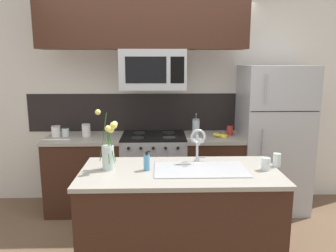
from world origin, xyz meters
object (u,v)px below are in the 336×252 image
object	(u,v)px
microwave	(153,70)
dish_soap_bottle	(147,162)
stove_range	(154,172)
storage_jar_medium	(65,132)
refrigerator	(272,138)
french_press	(196,127)
storage_jar_tall	(56,131)
coffee_tin	(230,131)
drinking_glass	(266,164)
spare_glass	(277,160)
sink_faucet	(198,141)
flower_vase	(109,151)
storage_jar_short	(86,130)
banana_bunch	(221,135)

from	to	relation	value
microwave	dish_soap_bottle	xyz separation A→B (m)	(-0.04, -1.22, -0.72)
stove_range	storage_jar_medium	distance (m)	1.17
stove_range	refrigerator	world-z (taller)	refrigerator
french_press	storage_jar_tall	bearing A→B (deg)	-178.50
refrigerator	french_press	world-z (taller)	refrigerator
coffee_tin	storage_jar_medium	bearing A→B (deg)	-178.88
stove_range	drinking_glass	world-z (taller)	drinking_glass
refrigerator	drinking_glass	bearing A→B (deg)	-111.08
stove_range	spare_glass	distance (m)	1.66
microwave	sink_faucet	xyz separation A→B (m)	(0.41, -1.03, -0.59)
french_press	drinking_glass	distance (m)	1.39
storage_jar_medium	dish_soap_bottle	xyz separation A→B (m)	(1.01, -1.25, 0.01)
storage_jar_medium	spare_glass	world-z (taller)	storage_jar_medium
french_press	refrigerator	bearing A→B (deg)	-2.48
sink_faucet	flower_vase	size ratio (longest dim) A/B	0.61
coffee_tin	drinking_glass	xyz separation A→B (m)	(0.02, -1.32, -0.00)
storage_jar_short	banana_bunch	xyz separation A→B (m)	(1.60, -0.09, -0.05)
drinking_glass	spare_glass	size ratio (longest dim) A/B	0.91
coffee_tin	dish_soap_bottle	bearing A→B (deg)	-126.72
microwave	flower_vase	world-z (taller)	microwave
coffee_tin	flower_vase	size ratio (longest dim) A/B	0.22
storage_jar_medium	french_press	distance (m)	1.56
flower_vase	spare_glass	bearing A→B (deg)	1.58
banana_bunch	coffee_tin	bearing A→B (deg)	40.18
banana_bunch	coffee_tin	size ratio (longest dim) A/B	1.72
storage_jar_tall	drinking_glass	bearing A→B (deg)	-31.30
banana_bunch	drinking_glass	world-z (taller)	drinking_glass
microwave	flower_vase	distance (m)	1.39
storage_jar_short	dish_soap_bottle	world-z (taller)	dish_soap_bottle
stove_range	sink_faucet	size ratio (longest dim) A/B	3.04
banana_bunch	french_press	xyz separation A→B (m)	(-0.28, 0.12, 0.08)
storage_jar_tall	spare_glass	bearing A→B (deg)	-28.03
microwave	storage_jar_tall	world-z (taller)	microwave
spare_glass	sink_faucet	bearing A→B (deg)	169.37
banana_bunch	sink_faucet	distance (m)	1.07
french_press	stove_range	bearing A→B (deg)	-173.33
storage_jar_medium	sink_faucet	size ratio (longest dim) A/B	0.38
drinking_glass	french_press	bearing A→B (deg)	108.04
coffee_tin	spare_glass	distance (m)	1.23
microwave	storage_jar_tall	bearing A→B (deg)	178.16
french_press	drinking_glass	xyz separation A→B (m)	(0.43, -1.33, -0.05)
banana_bunch	coffee_tin	distance (m)	0.18
refrigerator	coffee_tin	distance (m)	0.52
stove_range	french_press	world-z (taller)	french_press
refrigerator	storage_jar_medium	xyz separation A→B (m)	(-2.49, -0.01, 0.10)
stove_range	drinking_glass	distance (m)	1.66
microwave	spare_glass	size ratio (longest dim) A/B	6.54
storage_jar_tall	flower_vase	bearing A→B (deg)	-56.56
drinking_glass	sink_faucet	bearing A→B (deg)	158.00
storage_jar_tall	drinking_glass	world-z (taller)	storage_jar_tall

